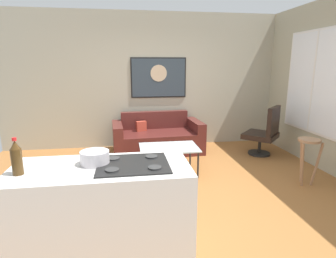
{
  "coord_description": "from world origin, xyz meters",
  "views": [
    {
      "loc": [
        -0.64,
        -3.53,
        1.74
      ],
      "look_at": [
        0.03,
        0.9,
        0.7
      ],
      "focal_mm": 29.69,
      "sensor_mm": 36.0,
      "label": 1
    }
  ],
  "objects": [
    {
      "name": "ground",
      "position": [
        0.0,
        0.0,
        -0.02
      ],
      "size": [
        6.4,
        6.4,
        0.04
      ],
      "primitive_type": "cube",
      "color": "#975F2F"
    },
    {
      "name": "back_wall",
      "position": [
        0.0,
        2.42,
        1.4
      ],
      "size": [
        6.4,
        0.05,
        2.8
      ],
      "primitive_type": "cube",
      "color": "#A8A38D",
      "rests_on": "ground"
    },
    {
      "name": "couch",
      "position": [
        -0.04,
        1.9,
        0.28
      ],
      "size": [
        1.82,
        0.99,
        0.78
      ],
      "color": "#501F1B",
      "rests_on": "ground"
    },
    {
      "name": "coffee_table",
      "position": [
        0.02,
        0.7,
        0.41
      ],
      "size": [
        0.93,
        0.64,
        0.45
      ],
      "color": "silver",
      "rests_on": "ground"
    },
    {
      "name": "armchair",
      "position": [
        2.01,
        1.35,
        0.46
      ],
      "size": [
        0.84,
        0.84,
        0.97
      ],
      "color": "black",
      "rests_on": "ground"
    },
    {
      "name": "bar_stool",
      "position": [
        1.95,
        -0.03,
        0.53
      ],
      "size": [
        0.36,
        0.35,
        0.7
      ],
      "color": "#9C714F",
      "rests_on": "ground"
    },
    {
      "name": "kitchen_counter",
      "position": [
        -0.87,
        -1.28,
        0.46
      ],
      "size": [
        1.5,
        0.69,
        0.93
      ],
      "color": "silver",
      "rests_on": "ground"
    },
    {
      "name": "soda_bottle",
      "position": [
        -1.48,
        -1.36,
        1.04
      ],
      "size": [
        0.08,
        0.08,
        0.3
      ],
      "color": "#472F13",
      "rests_on": "kitchen_counter"
    },
    {
      "name": "mixing_bowl",
      "position": [
        -0.92,
        -1.21,
        0.97
      ],
      "size": [
        0.25,
        0.25,
        0.12
      ],
      "color": "silver",
      "rests_on": "kitchen_counter"
    },
    {
      "name": "wall_painting",
      "position": [
        0.06,
        2.38,
        1.47
      ],
      "size": [
        1.17,
        0.03,
        0.84
      ],
      "color": "black"
    },
    {
      "name": "window",
      "position": [
        2.59,
        0.9,
        1.45
      ],
      "size": [
        0.03,
        1.51,
        1.77
      ],
      "color": "silver"
    }
  ]
}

